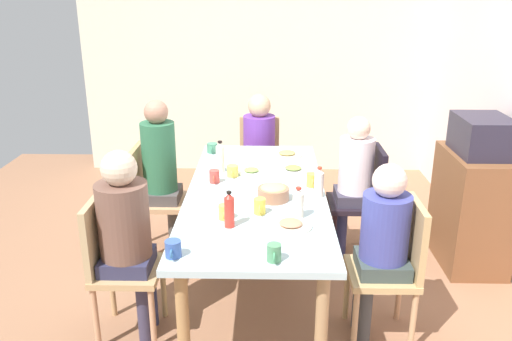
{
  "coord_description": "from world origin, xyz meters",
  "views": [
    {
      "loc": [
        3.32,
        0.07,
        2.08
      ],
      "look_at": [
        0.0,
        0.0,
        0.91
      ],
      "focal_mm": 36.61,
      "sensor_mm": 36.0,
      "label": 1
    }
  ],
  "objects_px": {
    "plate_0": "(287,154)",
    "microwave": "(482,136)",
    "bowl_0": "(273,192)",
    "cup_2": "(260,206)",
    "cup_1": "(214,176)",
    "person_3": "(382,237)",
    "plate_2": "(251,171)",
    "cup_0": "(212,148)",
    "bottle_0": "(220,157)",
    "plate_1": "(291,225)",
    "person_0": "(259,143)",
    "bottle_1": "(229,210)",
    "side_cabinet": "(471,209)",
    "chair_0": "(259,159)",
    "chair_2": "(152,194)",
    "plate_3": "(293,169)",
    "cup_5": "(274,253)",
    "person_1": "(354,176)",
    "chair_3": "(395,263)",
    "cup_7": "(224,212)",
    "dining_table": "(256,201)",
    "cup_6": "(233,171)",
    "person_2": "(161,167)",
    "cup_3": "(312,180)",
    "chair_4": "(114,260)",
    "person_4": "(126,228)",
    "bottle_2": "(298,203)",
    "bottle_3": "(319,183)"
  },
  "relations": [
    {
      "from": "cup_5",
      "to": "bottle_3",
      "type": "bearing_deg",
      "value": 160.6
    },
    {
      "from": "chair_0",
      "to": "bowl_0",
      "type": "distance_m",
      "value": 1.63
    },
    {
      "from": "chair_2",
      "to": "cup_3",
      "type": "bearing_deg",
      "value": 70.42
    },
    {
      "from": "person_3",
      "to": "plate_2",
      "type": "xyz_separation_m",
      "value": [
        -0.9,
        -0.8,
        0.09
      ]
    },
    {
      "from": "chair_3",
      "to": "cup_0",
      "type": "xyz_separation_m",
      "value": [
        -1.41,
        -1.24,
        0.28
      ]
    },
    {
      "from": "chair_4",
      "to": "side_cabinet",
      "type": "bearing_deg",
      "value": 111.03
    },
    {
      "from": "bottle_1",
      "to": "bowl_0",
      "type": "bearing_deg",
      "value": 147.96
    },
    {
      "from": "plate_1",
      "to": "bowl_0",
      "type": "relative_size",
      "value": 1.2
    },
    {
      "from": "cup_0",
      "to": "bottle_0",
      "type": "height_order",
      "value": "bottle_0"
    },
    {
      "from": "cup_6",
      "to": "plate_1",
      "type": "bearing_deg",
      "value": 24.84
    },
    {
      "from": "cup_3",
      "to": "bottle_2",
      "type": "distance_m",
      "value": 0.54
    },
    {
      "from": "cup_3",
      "to": "cup_6",
      "type": "bearing_deg",
      "value": -108.75
    },
    {
      "from": "person_0",
      "to": "chair_2",
      "type": "distance_m",
      "value": 1.2
    },
    {
      "from": "bowl_0",
      "to": "microwave",
      "type": "xyz_separation_m",
      "value": [
        -0.58,
        1.55,
        0.23
      ]
    },
    {
      "from": "plate_1",
      "to": "cup_6",
      "type": "relative_size",
      "value": 2.07
    },
    {
      "from": "person_0",
      "to": "bowl_0",
      "type": "bearing_deg",
      "value": 4.43
    },
    {
      "from": "plate_3",
      "to": "bowl_0",
      "type": "distance_m",
      "value": 0.58
    },
    {
      "from": "dining_table",
      "to": "person_0",
      "type": "bearing_deg",
      "value": 180.0
    },
    {
      "from": "person_2",
      "to": "cup_2",
      "type": "xyz_separation_m",
      "value": [
        0.91,
        0.79,
        0.06
      ]
    },
    {
      "from": "bottle_0",
      "to": "dining_table",
      "type": "bearing_deg",
      "value": 34.95
    },
    {
      "from": "bowl_0",
      "to": "chair_2",
      "type": "bearing_deg",
      "value": -125.26
    },
    {
      "from": "person_1",
      "to": "plate_1",
      "type": "relative_size",
      "value": 4.65
    },
    {
      "from": "person_3",
      "to": "cup_3",
      "type": "bearing_deg",
      "value": -149.67
    },
    {
      "from": "plate_2",
      "to": "person_2",
      "type": "bearing_deg",
      "value": -103.75
    },
    {
      "from": "bowl_0",
      "to": "cup_2",
      "type": "bearing_deg",
      "value": -20.85
    },
    {
      "from": "person_3",
      "to": "side_cabinet",
      "type": "distance_m",
      "value": 1.35
    },
    {
      "from": "person_0",
      "to": "cup_7",
      "type": "xyz_separation_m",
      "value": [
        1.82,
        -0.18,
        0.1
      ]
    },
    {
      "from": "cup_0",
      "to": "cup_1",
      "type": "distance_m",
      "value": 0.72
    },
    {
      "from": "person_3",
      "to": "cup_1",
      "type": "bearing_deg",
      "value": -123.33
    },
    {
      "from": "person_1",
      "to": "bowl_0",
      "type": "height_order",
      "value": "person_1"
    },
    {
      "from": "plate_0",
      "to": "microwave",
      "type": "bearing_deg",
      "value": 75.72
    },
    {
      "from": "chair_4",
      "to": "bowl_0",
      "type": "relative_size",
      "value": 4.34
    },
    {
      "from": "person_0",
      "to": "chair_2",
      "type": "height_order",
      "value": "person_0"
    },
    {
      "from": "person_3",
      "to": "cup_2",
      "type": "height_order",
      "value": "person_3"
    },
    {
      "from": "dining_table",
      "to": "cup_6",
      "type": "distance_m",
      "value": 0.36
    },
    {
      "from": "chair_3",
      "to": "plate_3",
      "type": "xyz_separation_m",
      "value": [
        -0.95,
        -0.58,
        0.26
      ]
    },
    {
      "from": "cup_5",
      "to": "side_cabinet",
      "type": "relative_size",
      "value": 0.12
    },
    {
      "from": "cup_6",
      "to": "microwave",
      "type": "bearing_deg",
      "value": 94.4
    },
    {
      "from": "chair_0",
      "to": "person_4",
      "type": "relative_size",
      "value": 0.75
    },
    {
      "from": "person_0",
      "to": "cup_7",
      "type": "bearing_deg",
      "value": -5.64
    },
    {
      "from": "dining_table",
      "to": "person_3",
      "type": "distance_m",
      "value": 0.93
    },
    {
      "from": "chair_0",
      "to": "person_1",
      "type": "distance_m",
      "value": 1.2
    },
    {
      "from": "person_0",
      "to": "chair_2",
      "type": "bearing_deg",
      "value": -45.87
    },
    {
      "from": "plate_2",
      "to": "bottle_1",
      "type": "relative_size",
      "value": 0.91
    },
    {
      "from": "person_0",
      "to": "side_cabinet",
      "type": "xyz_separation_m",
      "value": [
        0.93,
        1.66,
        -0.25
      ]
    },
    {
      "from": "cup_1",
      "to": "person_3",
      "type": "bearing_deg",
      "value": 56.67
    },
    {
      "from": "dining_table",
      "to": "cup_3",
      "type": "xyz_separation_m",
      "value": [
        -0.1,
        0.39,
        0.12
      ]
    },
    {
      "from": "plate_0",
      "to": "bowl_0",
      "type": "xyz_separation_m",
      "value": [
        0.94,
        -0.12,
        0.04
      ]
    },
    {
      "from": "bowl_0",
      "to": "bottle_1",
      "type": "height_order",
      "value": "bottle_1"
    },
    {
      "from": "bottle_1",
      "to": "cup_2",
      "type": "bearing_deg",
      "value": 137.34
    }
  ]
}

